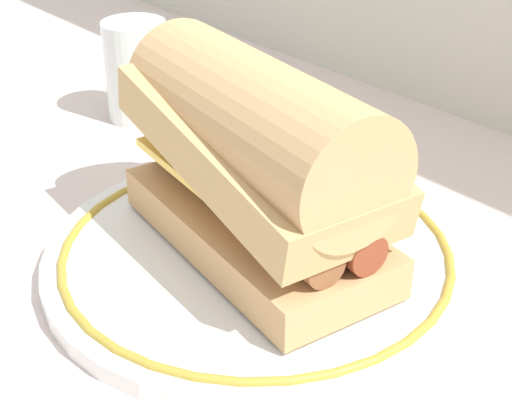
% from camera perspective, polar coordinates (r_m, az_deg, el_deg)
% --- Properties ---
extents(ground_plane, '(1.50, 1.50, 0.00)m').
position_cam_1_polar(ground_plane, '(0.49, -2.76, -5.35)').
color(ground_plane, beige).
extents(plate, '(0.27, 0.27, 0.01)m').
position_cam_1_polar(plate, '(0.50, -0.00, -3.71)').
color(plate, white).
rests_on(plate, ground_plane).
extents(sausage_sandwich, '(0.20, 0.12, 0.12)m').
position_cam_1_polar(sausage_sandwich, '(0.46, -0.00, 3.55)').
color(sausage_sandwich, tan).
rests_on(sausage_sandwich, plate).
extents(drinking_glass, '(0.06, 0.06, 0.09)m').
position_cam_1_polar(drinking_glass, '(0.71, -8.73, 9.28)').
color(drinking_glass, silver).
rests_on(drinking_glass, ground_plane).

